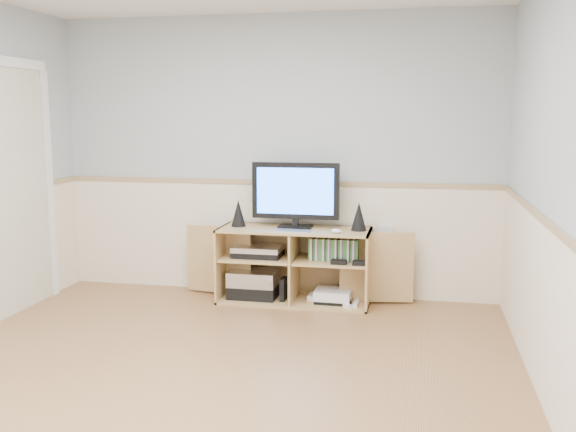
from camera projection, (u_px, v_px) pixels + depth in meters
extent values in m
cube|color=#B87F52|center=(193.00, 395.00, 3.78)|extent=(4.00, 4.50, 0.02)
cube|color=#A2ABB0|center=(571.00, 191.00, 3.18)|extent=(0.02, 4.50, 2.50)
cube|color=#A2ABB0|center=(276.00, 157.00, 5.77)|extent=(4.00, 0.02, 2.50)
cube|color=#F2E2C6|center=(276.00, 239.00, 5.87)|extent=(4.00, 0.01, 1.00)
cube|color=tan|center=(276.00, 182.00, 5.78)|extent=(4.00, 0.02, 0.04)
cube|color=beige|center=(16.00, 191.00, 5.27)|extent=(0.03, 0.82, 2.00)
cube|color=tan|center=(294.00, 300.00, 5.64)|extent=(1.31, 0.49, 0.02)
cube|color=tan|center=(294.00, 230.00, 5.54)|extent=(1.31, 0.49, 0.02)
cube|color=tan|center=(223.00, 262.00, 5.72)|extent=(0.02, 0.49, 0.65)
cube|color=tan|center=(369.00, 269.00, 5.46)|extent=(0.02, 0.49, 0.65)
cube|color=tan|center=(299.00, 259.00, 5.82)|extent=(1.31, 0.02, 0.65)
cube|color=tan|center=(294.00, 265.00, 5.59)|extent=(0.02, 0.47, 0.61)
cube|color=tan|center=(258.00, 257.00, 5.65)|extent=(0.63, 0.45, 0.02)
cube|color=tan|center=(332.00, 261.00, 5.52)|extent=(0.63, 0.45, 0.02)
cube|color=tan|center=(219.00, 260.00, 5.79)|extent=(0.63, 0.13, 0.61)
cube|color=tan|center=(377.00, 267.00, 5.51)|extent=(0.63, 0.13, 0.61)
cube|color=black|center=(295.00, 226.00, 5.59)|extent=(0.28, 0.18, 0.02)
cube|color=black|center=(295.00, 222.00, 5.58)|extent=(0.05, 0.04, 0.06)
cube|color=black|center=(296.00, 191.00, 5.54)|extent=(0.76, 0.05, 0.49)
cube|color=blue|center=(295.00, 191.00, 5.51)|extent=(0.67, 0.01, 0.40)
cone|color=black|center=(238.00, 213.00, 5.64)|extent=(0.13, 0.13, 0.23)
cone|color=black|center=(359.00, 216.00, 5.43)|extent=(0.13, 0.13, 0.24)
cube|color=silver|center=(293.00, 231.00, 5.40)|extent=(0.31, 0.14, 0.01)
ellipsoid|color=white|center=(336.00, 231.00, 5.32)|extent=(0.11, 0.09, 0.04)
cube|color=black|center=(254.00, 291.00, 5.70)|extent=(0.42, 0.31, 0.11)
cube|color=silver|center=(254.00, 278.00, 5.68)|extent=(0.42, 0.31, 0.13)
cube|color=black|center=(258.00, 254.00, 5.64)|extent=(0.42, 0.29, 0.05)
cube|color=silver|center=(258.00, 248.00, 5.63)|extent=(0.42, 0.29, 0.05)
cube|color=black|center=(283.00, 289.00, 5.59)|extent=(0.04, 0.14, 0.20)
cube|color=white|center=(320.00, 297.00, 5.62)|extent=(0.21, 0.17, 0.05)
cube|color=black|center=(333.00, 300.00, 5.55)|extent=(0.31, 0.25, 0.03)
cube|color=white|center=(333.00, 294.00, 5.54)|extent=(0.32, 0.27, 0.08)
cube|color=white|center=(355.00, 304.00, 5.43)|extent=(0.04, 0.14, 0.03)
cube|color=white|center=(355.00, 299.00, 5.59)|extent=(0.09, 0.15, 0.03)
cube|color=#3F8C3F|center=(334.00, 249.00, 5.48)|extent=(0.42, 0.14, 0.19)
cube|color=white|center=(386.00, 232.00, 5.64)|extent=(0.12, 0.03, 0.12)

